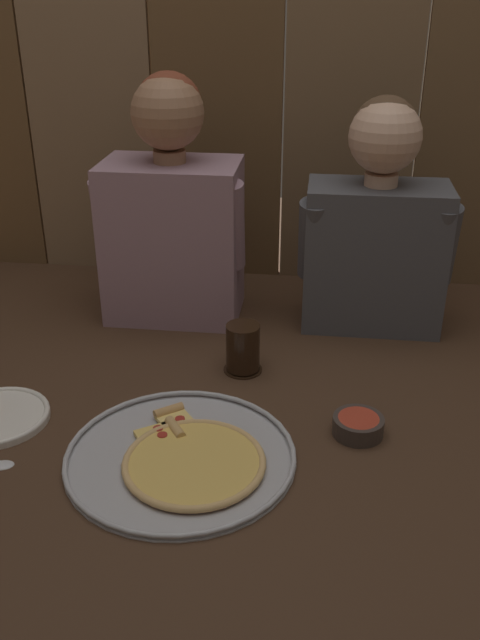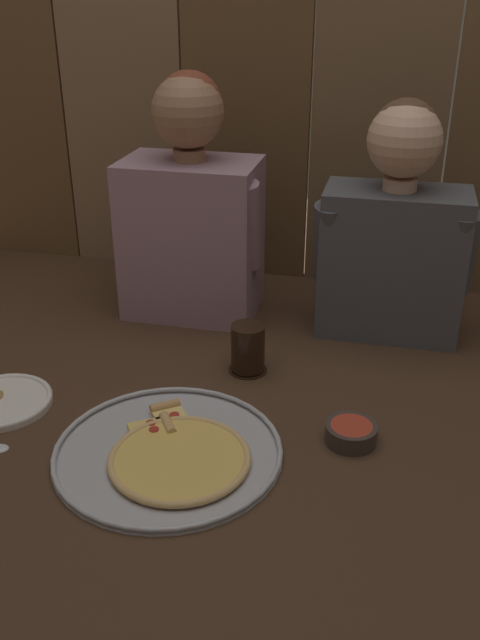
# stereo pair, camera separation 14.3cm
# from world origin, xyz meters

# --- Properties ---
(ground_plane) EXTENTS (3.20, 3.20, 0.00)m
(ground_plane) POSITION_xyz_m (0.00, 0.00, 0.00)
(ground_plane) COLOR #422B1C
(pizza_tray) EXTENTS (0.44, 0.44, 0.03)m
(pizza_tray) POSITION_xyz_m (-0.11, -0.14, 0.01)
(pizza_tray) COLOR #B2B2B7
(pizza_tray) RESTS_ON ground
(drinking_glass) EXTENTS (0.09, 0.09, 0.12)m
(drinking_glass) POSITION_xyz_m (-0.04, 0.20, 0.06)
(drinking_glass) COLOR black
(drinking_glass) RESTS_ON ground
(dipping_bowl) EXTENTS (0.10, 0.10, 0.04)m
(dipping_bowl) POSITION_xyz_m (0.21, -0.02, 0.02)
(dipping_bowl) COLOR #3D332D
(dipping_bowl) RESTS_ON ground
(diner_left) EXTENTS (0.38, 0.22, 0.62)m
(diner_left) POSITION_xyz_m (-0.26, 0.49, 0.28)
(diner_left) COLOR gray
(diner_left) RESTS_ON ground
(diner_right) EXTENTS (0.38, 0.19, 0.57)m
(diner_right) POSITION_xyz_m (0.26, 0.49, 0.27)
(diner_right) COLOR #4C4C51
(diner_right) RESTS_ON ground
(wooden_backdrop_wall) EXTENTS (2.19, 0.03, 1.47)m
(wooden_backdrop_wall) POSITION_xyz_m (-0.00, 0.79, 0.74)
(wooden_backdrop_wall) COLOR brown
(wooden_backdrop_wall) RESTS_ON ground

